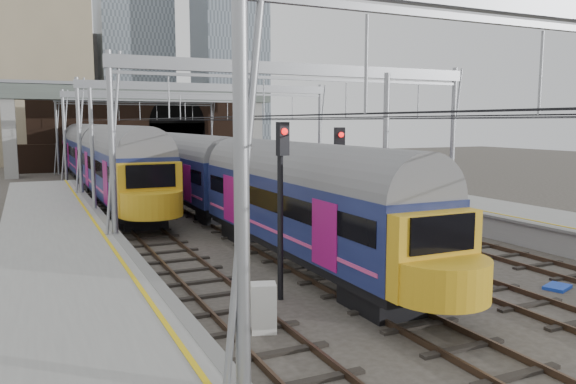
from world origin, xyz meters
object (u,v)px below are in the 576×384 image
relay_cabinet (264,308)px  train_second (90,153)px  signal_near_left (281,191)px  signal_near_centre (337,181)px  train_main (163,162)px

relay_cabinet → train_second: bearing=108.5°
signal_near_left → relay_cabinet: (-1.48, -2.18, -2.70)m
signal_near_centre → signal_near_left: bearing=-133.0°
train_main → signal_near_left: signal_near_left is taller
signal_near_left → train_main: bearing=66.9°
train_second → relay_cabinet: train_second is taller
train_second → signal_near_left: signal_near_left is taller
train_main → signal_near_centre: size_ratio=11.94×
train_main → relay_cabinet: bearing=-97.6°
relay_cabinet → signal_near_centre: bearing=62.4°
signal_near_left → relay_cabinet: size_ratio=4.20×
train_main → relay_cabinet: (-3.84, -28.66, -1.77)m
train_second → relay_cabinet: (0.16, -39.57, -2.00)m
train_main → signal_near_left: size_ratio=11.52×
train_second → signal_near_left: bearing=-87.5°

